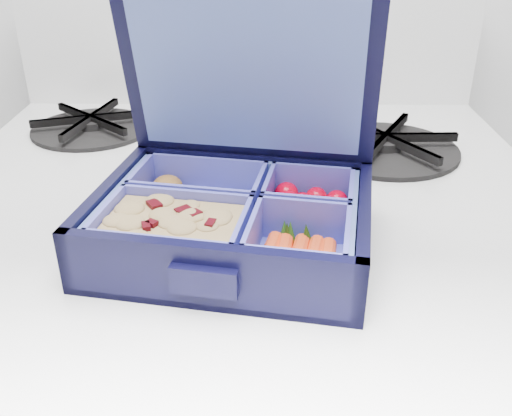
# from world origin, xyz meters

# --- Properties ---
(bento_box) EXTENTS (0.25, 0.21, 0.05)m
(bento_box) POSITION_xyz_m (0.52, 1.51, 1.00)
(bento_box) COLOR black
(bento_box) RESTS_ON stove
(burner_grate) EXTENTS (0.18, 0.18, 0.03)m
(burner_grate) POSITION_xyz_m (0.69, 1.73, 0.99)
(burner_grate) COLOR black
(burner_grate) RESTS_ON stove
(burner_grate_rear) EXTENTS (0.19, 0.19, 0.02)m
(burner_grate_rear) POSITION_xyz_m (0.32, 1.80, 0.99)
(burner_grate_rear) COLOR black
(burner_grate_rear) RESTS_ON stove
(fork) EXTENTS (0.16, 0.14, 0.01)m
(fork) POSITION_xyz_m (0.64, 1.67, 0.98)
(fork) COLOR silver
(fork) RESTS_ON stove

